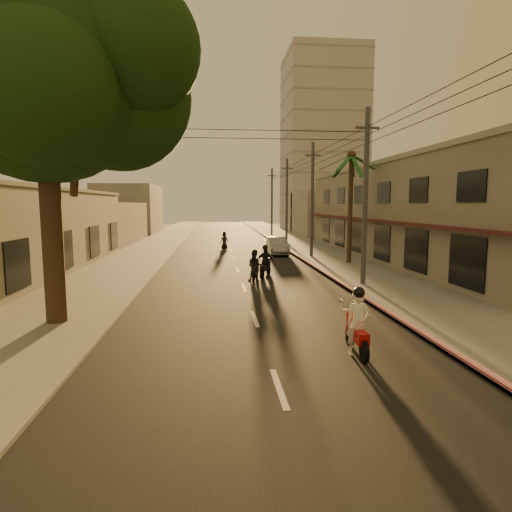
% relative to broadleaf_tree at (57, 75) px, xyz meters
% --- Properties ---
extents(ground, '(160.00, 160.00, 0.00)m').
position_rel_broadleaf_tree_xyz_m(ground, '(6.61, -2.14, -8.48)').
color(ground, '#383023').
rests_on(ground, ground).
extents(road, '(10.00, 140.00, 0.02)m').
position_rel_broadleaf_tree_xyz_m(road, '(6.61, 17.86, -8.47)').
color(road, black).
rests_on(road, ground).
extents(sidewalk_right, '(5.00, 140.00, 0.12)m').
position_rel_broadleaf_tree_xyz_m(sidewalk_right, '(14.11, 17.86, -8.42)').
color(sidewalk_right, slate).
rests_on(sidewalk_right, ground).
extents(sidewalk_left, '(5.00, 140.00, 0.12)m').
position_rel_broadleaf_tree_xyz_m(sidewalk_left, '(-0.89, 17.86, -8.42)').
color(sidewalk_left, slate).
rests_on(sidewalk_left, ground).
extents(curb_stripe, '(0.20, 60.00, 0.20)m').
position_rel_broadleaf_tree_xyz_m(curb_stripe, '(11.71, 12.86, -8.38)').
color(curb_stripe, red).
rests_on(curb_stripe, ground).
extents(shophouse_row, '(8.80, 34.20, 7.30)m').
position_rel_broadleaf_tree_xyz_m(shophouse_row, '(20.57, 15.86, -4.83)').
color(shophouse_row, gray).
rests_on(shophouse_row, ground).
extents(left_building, '(8.20, 24.20, 5.20)m').
position_rel_broadleaf_tree_xyz_m(left_building, '(-7.37, 11.86, -5.88)').
color(left_building, '#AAA399').
rests_on(left_building, ground).
extents(distant_tower, '(12.10, 12.10, 28.00)m').
position_rel_broadleaf_tree_xyz_m(distant_tower, '(22.61, 53.86, 5.52)').
color(distant_tower, '#B7B5B2').
rests_on(distant_tower, ground).
extents(broadleaf_tree, '(9.60, 8.70, 12.10)m').
position_rel_broadleaf_tree_xyz_m(broadleaf_tree, '(0.00, 0.00, 0.00)').
color(broadleaf_tree, black).
rests_on(broadleaf_tree, ground).
extents(palm_tree, '(5.00, 5.00, 8.20)m').
position_rel_broadleaf_tree_xyz_m(palm_tree, '(14.61, 13.86, -1.33)').
color(palm_tree, black).
rests_on(palm_tree, ground).
extents(utility_poles, '(1.20, 48.26, 9.00)m').
position_rel_broadleaf_tree_xyz_m(utility_poles, '(12.81, 17.86, -1.94)').
color(utility_poles, '#38383A').
rests_on(utility_poles, ground).
extents(filler_right, '(8.00, 14.00, 6.00)m').
position_rel_broadleaf_tree_xyz_m(filler_right, '(20.61, 42.86, -5.48)').
color(filler_right, '#AAA399').
rests_on(filler_right, ground).
extents(filler_left_near, '(8.00, 14.00, 4.40)m').
position_rel_broadleaf_tree_xyz_m(filler_left_near, '(-7.39, 31.86, -6.28)').
color(filler_left_near, '#AAA399').
rests_on(filler_left_near, ground).
extents(filler_left_far, '(8.00, 14.00, 7.00)m').
position_rel_broadleaf_tree_xyz_m(filler_left_far, '(-7.39, 49.86, -4.98)').
color(filler_left_far, '#AAA399').
rests_on(filler_left_far, ground).
extents(scooter_red, '(0.74, 1.98, 1.95)m').
position_rel_broadleaf_tree_xyz_m(scooter_red, '(9.13, -4.12, -7.63)').
color(scooter_red, black).
rests_on(scooter_red, ground).
extents(scooter_mid_a, '(1.09, 1.77, 1.77)m').
position_rel_broadleaf_tree_xyz_m(scooter_mid_a, '(7.35, 7.76, -7.67)').
color(scooter_mid_a, black).
rests_on(scooter_mid_a, ground).
extents(scooter_mid_b, '(1.37, 1.83, 1.91)m').
position_rel_broadleaf_tree_xyz_m(scooter_mid_b, '(8.05, 8.91, -7.60)').
color(scooter_mid_b, black).
rests_on(scooter_mid_b, ground).
extents(scooter_far_a, '(0.85, 1.73, 1.70)m').
position_rel_broadleaf_tree_xyz_m(scooter_far_a, '(6.04, 24.47, -7.71)').
color(scooter_far_a, black).
rests_on(scooter_far_a, ground).
extents(parked_car, '(1.70, 4.49, 1.46)m').
position_rel_broadleaf_tree_xyz_m(parked_car, '(10.40, 20.09, -7.75)').
color(parked_car, gray).
rests_on(parked_car, ground).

